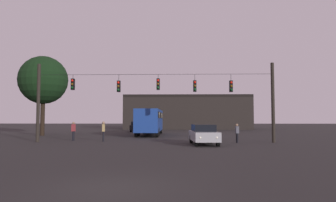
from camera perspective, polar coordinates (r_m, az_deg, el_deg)
The scene contains 10 objects.
ground_plane at distance 33.29m, azimuth -1.60°, elevation -6.69°, with size 168.00×168.00×0.00m, color black.
overhead_signal_span at distance 25.53m, azimuth -2.54°, elevation 0.81°, with size 19.93×0.44×6.61m.
city_bus at distance 36.60m, azimuth -3.37°, elevation -3.45°, with size 2.58×11.01×3.00m.
car_near_right at distance 23.45m, azimuth 6.66°, elevation -6.16°, with size 2.10×4.43×1.52m.
car_far_left at distance 45.75m, azimuth -5.72°, elevation -4.74°, with size 1.87×4.36×1.52m.
pedestrian_crossing_left at distance 25.74m, azimuth 12.76°, elevation -5.68°, with size 0.28×0.38×1.55m.
pedestrian_crossing_center at distance 28.63m, azimuth -17.24°, elevation -5.19°, with size 0.29×0.39×1.69m.
pedestrian_crossing_right at distance 27.11m, azimuth -11.96°, elevation -5.33°, with size 0.32×0.41×1.72m.
corner_building at distance 58.53m, azimuth 3.56°, elevation -2.15°, with size 23.01×9.53×6.23m.
tree_left_silhouette at distance 38.48m, azimuth -22.23°, elevation 3.60°, with size 5.57×5.57×9.24m.
Camera 1 is at (1.89, -8.67, 1.99)m, focal length 32.66 mm.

